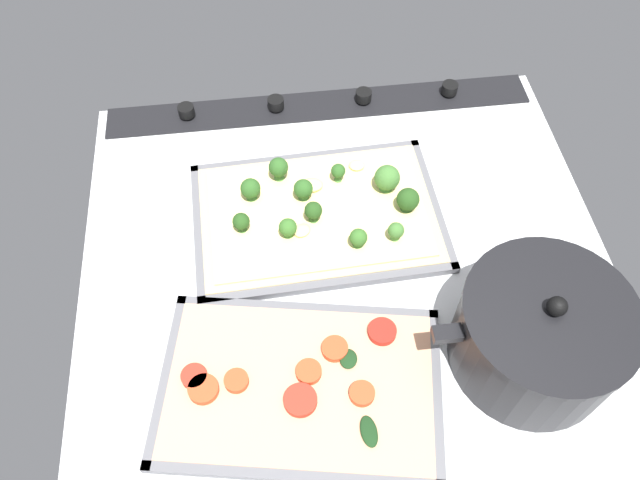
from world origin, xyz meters
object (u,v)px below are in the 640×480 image
broccoli_pizza (321,210)px  cooking_pot (539,334)px  baking_tray_back (300,387)px  baking_tray_front (318,218)px  veggie_pizza_back (300,384)px

broccoli_pizza → cooking_pot: size_ratio=1.27×
baking_tray_back → cooking_pot: cooking_pot is taller
baking_tray_front → cooking_pot: bearing=134.1°
veggie_pizza_back → broccoli_pizza: bearing=-102.8°
baking_tray_back → broccoli_pizza: bearing=-102.6°
broccoli_pizza → veggie_pizza_back: broccoli_pizza is taller
baking_tray_front → broccoli_pizza: 1.57cm
baking_tray_back → veggie_pizza_back: 0.73cm
veggie_pizza_back → cooking_pot: size_ratio=1.31×
baking_tray_back → veggie_pizza_back: bearing=-73.2°
baking_tray_back → baking_tray_front: bearing=-101.6°
baking_tray_front → baking_tray_back: 27.03cm
baking_tray_front → veggie_pizza_back: bearing=78.3°
broccoli_pizza → cooking_pot: cooking_pot is taller
baking_tray_front → baking_tray_back: size_ratio=0.97×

